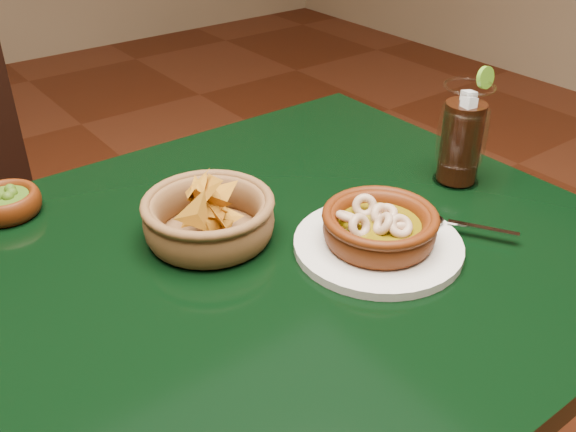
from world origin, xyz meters
TOP-DOWN VIEW (x-y plane):
  - dining_table at (0.00, 0.00)m, footprint 1.20×0.80m
  - shrimp_plate at (0.25, -0.09)m, footprint 0.28×0.23m
  - chip_basket at (0.08, 0.08)m, footprint 0.22×0.22m
  - guacamole_ramekin at (-0.13, 0.32)m, footprint 0.12×0.12m
  - cola_drink at (0.49, -0.02)m, footprint 0.16×0.16m

SIDE VIEW (x-z plane):
  - dining_table at x=0.00m, z-range 0.28..1.03m
  - guacamole_ramekin at x=-0.13m, z-range 0.75..0.79m
  - shrimp_plate at x=0.25m, z-range 0.74..0.81m
  - chip_basket at x=0.08m, z-range 0.71..0.85m
  - cola_drink at x=0.49m, z-range 0.74..0.92m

